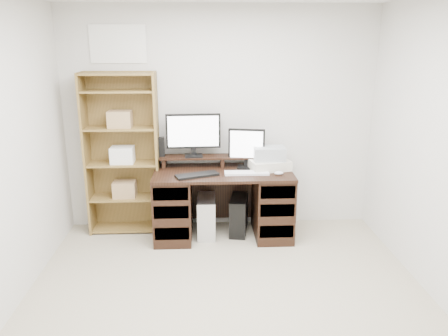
{
  "coord_description": "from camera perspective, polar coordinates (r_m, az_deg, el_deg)",
  "views": [
    {
      "loc": [
        -0.19,
        -2.89,
        2.12
      ],
      "look_at": [
        0.02,
        1.43,
        0.85
      ],
      "focal_mm": 35.0,
      "sensor_mm": 36.0,
      "label": 1
    }
  ],
  "objects": [
    {
      "name": "tower_black",
      "position": [
        4.99,
        1.93,
        -6.15
      ],
      "size": [
        0.25,
        0.45,
        0.42
      ],
      "rotation": [
        0.0,
        0.0,
        -0.17
      ],
      "color": "black",
      "rests_on": "ground"
    },
    {
      "name": "mouse",
      "position": [
        4.65,
        7.16,
        -0.65
      ],
      "size": [
        0.1,
        0.07,
        0.04
      ],
      "primitive_type": "ellipsoid",
      "rotation": [
        0.0,
        0.0,
        0.01
      ],
      "color": "silver",
      "rests_on": "desk"
    },
    {
      "name": "riser_shelf",
      "position": [
        4.91,
        -0.24,
        1.31
      ],
      "size": [
        1.4,
        0.22,
        0.12
      ],
      "color": "black",
      "rests_on": "desk"
    },
    {
      "name": "desk",
      "position": [
        4.85,
        -0.12,
        -4.51
      ],
      "size": [
        1.5,
        0.7,
        0.75
      ],
      "color": "black",
      "rests_on": "ground"
    },
    {
      "name": "room",
      "position": [
        3.02,
        0.94,
        -0.35
      ],
      "size": [
        3.54,
        4.04,
        2.54
      ],
      "color": "#B0A58B",
      "rests_on": "ground"
    },
    {
      "name": "monitor_wide",
      "position": [
        4.84,
        -4.03,
        4.62
      ],
      "size": [
        0.6,
        0.16,
        0.48
      ],
      "rotation": [
        0.0,
        0.0,
        0.04
      ],
      "color": "black",
      "rests_on": "riser_shelf"
    },
    {
      "name": "monitor_small",
      "position": [
        4.82,
        2.96,
        2.78
      ],
      "size": [
        0.4,
        0.18,
        0.44
      ],
      "rotation": [
        0.0,
        0.0,
        -0.19
      ],
      "color": "black",
      "rests_on": "desk"
    },
    {
      "name": "tower_silver",
      "position": [
        4.93,
        -2.31,
        -6.29
      ],
      "size": [
        0.2,
        0.44,
        0.44
      ],
      "primitive_type": "cube",
      "rotation": [
        0.0,
        0.0,
        -0.02
      ],
      "color": "silver",
      "rests_on": "ground"
    },
    {
      "name": "keyboard_black",
      "position": [
        4.57,
        -3.54,
        -0.94
      ],
      "size": [
        0.47,
        0.3,
        0.02
      ],
      "primitive_type": "cube",
      "rotation": [
        0.0,
        0.0,
        0.36
      ],
      "color": "black",
      "rests_on": "desk"
    },
    {
      "name": "printer",
      "position": [
        4.83,
        5.89,
        0.47
      ],
      "size": [
        0.48,
        0.4,
        0.11
      ],
      "primitive_type": "cube",
      "rotation": [
        0.0,
        0.0,
        0.23
      ],
      "color": "beige",
      "rests_on": "desk"
    },
    {
      "name": "speaker",
      "position": [
        4.92,
        -8.27,
        2.76
      ],
      "size": [
        0.09,
        0.09,
        0.21
      ],
      "primitive_type": "cube",
      "rotation": [
        0.0,
        0.0,
        0.12
      ],
      "color": "black",
      "rests_on": "riser_shelf"
    },
    {
      "name": "keyboard_white",
      "position": [
        4.65,
        2.98,
        -0.65
      ],
      "size": [
        0.47,
        0.15,
        0.02
      ],
      "primitive_type": "cube",
      "rotation": [
        0.0,
        0.0,
        -0.01
      ],
      "color": "silver",
      "rests_on": "desk"
    },
    {
      "name": "bookshelf",
      "position": [
        4.98,
        -13.08,
        1.96
      ],
      "size": [
        0.8,
        0.3,
        1.8
      ],
      "color": "olive",
      "rests_on": "ground"
    },
    {
      "name": "basket",
      "position": [
        4.8,
        5.93,
        1.91
      ],
      "size": [
        0.34,
        0.25,
        0.14
      ],
      "primitive_type": "cube",
      "rotation": [
        0.0,
        0.0,
        -0.02
      ],
      "color": "#9EA4A8",
      "rests_on": "printer"
    }
  ]
}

